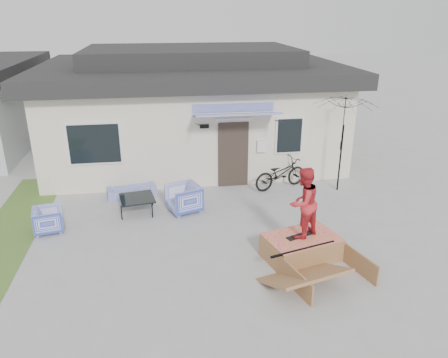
{
  "coord_description": "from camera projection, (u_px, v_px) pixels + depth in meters",
  "views": [
    {
      "loc": [
        -1.24,
        -8.27,
        5.32
      ],
      "look_at": [
        0.3,
        1.8,
        1.3
      ],
      "focal_mm": 34.53,
      "sensor_mm": 36.0,
      "label": 1
    }
  ],
  "objects": [
    {
      "name": "patio_umbrella",
      "position": [
        343.0,
        136.0,
        13.0
      ],
      "size": [
        1.96,
        1.82,
        2.2
      ],
      "color": "black",
      "rests_on": "ground"
    },
    {
      "name": "skate_ramp",
      "position": [
        301.0,
        247.0,
        9.82
      ],
      "size": [
        2.11,
        2.48,
        0.53
      ],
      "primitive_type": null,
      "rotation": [
        0.0,
        0.0,
        0.27
      ],
      "color": "#8C5F38",
      "rests_on": "ground"
    },
    {
      "name": "loveseat",
      "position": [
        131.0,
        187.0,
        13.1
      ],
      "size": [
        1.51,
        0.66,
        0.57
      ],
      "primitive_type": "imported",
      "rotation": [
        0.0,
        0.0,
        3.31
      ],
      "color": "#263CAB",
      "rests_on": "ground"
    },
    {
      "name": "skater",
      "position": [
        303.0,
        202.0,
        9.45
      ],
      "size": [
        1.0,
        0.94,
        1.63
      ],
      "primitive_type": "imported",
      "rotation": [
        0.0,
        0.0,
        3.69
      ],
      "color": "red",
      "rests_on": "skateboard"
    },
    {
      "name": "coffee_table",
      "position": [
        137.0,
        205.0,
        12.04
      ],
      "size": [
        1.06,
        1.06,
        0.45
      ],
      "primitive_type": "cube",
      "rotation": [
        0.0,
        0.0,
        0.17
      ],
      "color": "black",
      "rests_on": "ground"
    },
    {
      "name": "bicycle",
      "position": [
        281.0,
        170.0,
        13.57
      ],
      "size": [
        1.96,
        1.22,
        1.18
      ],
      "primitive_type": "imported",
      "rotation": [
        0.0,
        0.0,
        1.91
      ],
      "color": "black",
      "rests_on": "ground"
    },
    {
      "name": "armchair_left",
      "position": [
        48.0,
        219.0,
        10.96
      ],
      "size": [
        0.78,
        0.82,
        0.72
      ],
      "primitive_type": "imported",
      "rotation": [
        0.0,
        0.0,
        1.78
      ],
      "color": "#263CAB",
      "rests_on": "ground"
    },
    {
      "name": "ground",
      "position": [
        223.0,
        262.0,
        9.74
      ],
      "size": [
        90.0,
        90.0,
        0.0
      ],
      "primitive_type": "plane",
      "color": "#999999",
      "rests_on": "ground"
    },
    {
      "name": "skateboard",
      "position": [
        301.0,
        235.0,
        9.75
      ],
      "size": [
        0.76,
        0.45,
        0.05
      ],
      "primitive_type": "cube",
      "rotation": [
        0.0,
        0.0,
        0.38
      ],
      "color": "black",
      "rests_on": "skate_ramp"
    },
    {
      "name": "armchair_right",
      "position": [
        184.0,
        197.0,
        12.04
      ],
      "size": [
        1.03,
        1.06,
        0.87
      ],
      "primitive_type": "imported",
      "rotation": [
        0.0,
        0.0,
        -1.23
      ],
      "color": "#263CAB",
      "rests_on": "ground"
    },
    {
      "name": "grass_strip",
      "position": [
        7.0,
        236.0,
        10.84
      ],
      "size": [
        1.4,
        8.0,
        0.01
      ],
      "primitive_type": "cube",
      "color": "#416228",
      "rests_on": "ground"
    },
    {
      "name": "house",
      "position": [
        192.0,
        105.0,
        16.37
      ],
      "size": [
        10.8,
        8.49,
        4.1
      ],
      "color": "beige",
      "rests_on": "ground"
    }
  ]
}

